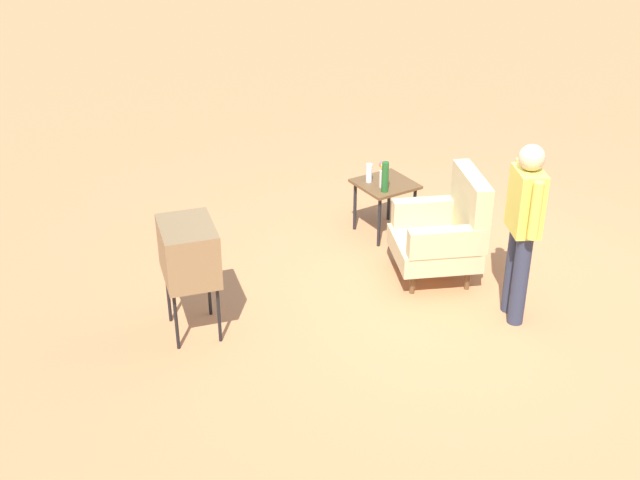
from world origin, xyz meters
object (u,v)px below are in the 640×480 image
object	(u,v)px
armchair	(446,230)
bottle_short_clear	(369,173)
bottle_wine_green	(385,177)
flower_vase	(384,173)
side_table	(385,190)
tv_on_stand	(189,252)
person_standing	(523,223)

from	to	relation	value
armchair	bottle_short_clear	bearing A→B (deg)	-175.71
bottle_wine_green	flower_vase	size ratio (longest dim) A/B	1.21
bottle_short_clear	armchair	bearing A→B (deg)	4.29
side_table	bottle_wine_green	xyz separation A→B (m)	(0.17, -0.13, 0.24)
tv_on_stand	bottle_wine_green	bearing A→B (deg)	101.74
side_table	bottle_wine_green	bearing A→B (deg)	-37.80
armchair	person_standing	xyz separation A→B (m)	(0.88, 0.08, 0.44)
side_table	bottle_wine_green	distance (m)	0.33
tv_on_stand	person_standing	bearing A→B (deg)	63.20
bottle_wine_green	flower_vase	world-z (taller)	bottle_wine_green
armchair	tv_on_stand	size ratio (longest dim) A/B	1.03
tv_on_stand	flower_vase	size ratio (longest dim) A/B	3.89
armchair	bottle_short_clear	size ratio (longest dim) A/B	5.30
tv_on_stand	person_standing	size ratio (longest dim) A/B	0.63
bottle_wine_green	bottle_short_clear	xyz separation A→B (m)	(-0.28, -0.00, -0.06)
bottle_wine_green	bottle_short_clear	distance (m)	0.29
bottle_wine_green	person_standing	bearing A→B (deg)	5.45
person_standing	bottle_short_clear	world-z (taller)	person_standing
bottle_wine_green	tv_on_stand	bearing A→B (deg)	-78.26
bottle_short_clear	bottle_wine_green	bearing A→B (deg)	0.41
side_table	flower_vase	bearing A→B (deg)	-48.32
bottle_wine_green	flower_vase	xyz separation A→B (m)	(-0.10, 0.06, -0.01)
side_table	bottle_short_clear	bearing A→B (deg)	-128.23
armchair	flower_vase	bearing A→B (deg)	-178.36
tv_on_stand	bottle_short_clear	bearing A→B (deg)	108.11
armchair	bottle_short_clear	distance (m)	1.18
side_table	tv_on_stand	distance (m)	2.58
side_table	flower_vase	xyz separation A→B (m)	(0.07, -0.08, 0.23)
armchair	side_table	world-z (taller)	armchair
armchair	flower_vase	xyz separation A→B (m)	(-0.98, -0.03, 0.23)
side_table	person_standing	bearing A→B (deg)	1.02
armchair	person_standing	size ratio (longest dim) A/B	0.65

